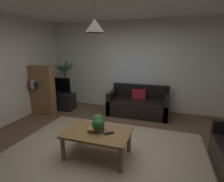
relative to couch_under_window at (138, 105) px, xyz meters
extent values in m
cube|color=brown|center=(-0.24, -1.97, -0.28)|extent=(5.45, 4.89, 0.02)
cube|color=tan|center=(-0.24, -2.17, -0.27)|extent=(3.54, 2.69, 0.01)
cube|color=silver|center=(-0.24, 0.50, 1.05)|extent=(5.57, 0.06, 2.65)
cube|color=white|center=(-0.33, 0.47, 0.90)|extent=(1.23, 0.01, 1.01)
cube|color=black|center=(0.00, -0.04, -0.06)|extent=(1.66, 0.82, 0.42)
cube|color=black|center=(0.00, 0.31, 0.35)|extent=(1.66, 0.12, 0.40)
cube|color=black|center=(-0.77, -0.04, 0.05)|extent=(0.12, 0.82, 0.64)
cube|color=black|center=(0.77, -0.04, 0.05)|extent=(0.12, 0.82, 0.64)
cube|color=maroon|center=(-0.02, 0.13, 0.29)|extent=(0.41, 0.15, 0.28)
cube|color=olive|center=(-0.33, -2.25, 0.16)|extent=(1.12, 0.70, 0.04)
cylinder|color=olive|center=(-0.82, -2.54, -0.07)|extent=(0.07, 0.07, 0.41)
cylinder|color=olive|center=(0.17, -2.54, -0.07)|extent=(0.07, 0.07, 0.41)
cylinder|color=olive|center=(-0.82, -1.96, -0.07)|extent=(0.07, 0.07, 0.41)
cylinder|color=olive|center=(0.17, -1.96, -0.07)|extent=(0.07, 0.07, 0.41)
cube|color=#B22D2D|center=(-0.41, -2.28, 0.19)|extent=(0.13, 0.11, 0.03)
cube|color=#387247|center=(-0.42, -2.28, 0.21)|extent=(0.12, 0.09, 0.02)
cube|color=gold|center=(-0.40, -2.28, 0.24)|extent=(0.13, 0.12, 0.03)
cube|color=black|center=(-0.10, -2.24, 0.19)|extent=(0.15, 0.14, 0.02)
cylinder|color=#4C4C51|center=(-0.30, -2.22, 0.22)|extent=(0.18, 0.18, 0.08)
sphere|color=#2D6B33|center=(-0.30, -2.24, 0.33)|extent=(0.22, 0.22, 0.22)
sphere|color=#2D6B33|center=(-0.32, -2.21, 0.38)|extent=(0.19, 0.19, 0.19)
cube|color=black|center=(-2.42, -0.28, -0.02)|extent=(0.90, 0.44, 0.50)
cube|color=black|center=(-2.42, -0.30, 0.50)|extent=(0.79, 0.05, 0.44)
cube|color=black|center=(-2.42, -0.32, 0.50)|extent=(0.75, 0.00, 0.40)
cube|color=black|center=(-2.42, -0.30, 0.25)|extent=(0.24, 0.16, 0.04)
cylinder|color=beige|center=(-2.48, 0.15, -0.12)|extent=(0.32, 0.32, 0.30)
cylinder|color=brown|center=(-2.48, 0.15, 0.47)|extent=(0.05, 0.05, 0.89)
cone|color=#2D6B33|center=(-2.29, 0.15, 1.04)|extent=(0.43, 0.10, 0.34)
cone|color=#2D6B33|center=(-2.36, 0.32, 0.99)|extent=(0.29, 0.42, 0.32)
cone|color=#2D6B33|center=(-2.55, 0.37, 1.06)|extent=(0.22, 0.50, 0.42)
cone|color=#2D6B33|center=(-2.65, 0.27, 0.99)|extent=(0.40, 0.37, 0.31)
cone|color=#2D6B33|center=(-2.65, 0.07, 0.97)|extent=(0.40, 0.29, 0.24)
cone|color=#2D6B33|center=(-2.50, -0.04, 1.02)|extent=(0.14, 0.43, 0.32)
cone|color=#2D6B33|center=(-2.33, 0.01, 1.07)|extent=(0.37, 0.39, 0.44)
cube|color=olive|center=(-2.60, -0.81, 0.43)|extent=(0.70, 0.22, 1.40)
cube|color=#72387F|center=(-2.88, -0.93, 0.60)|extent=(0.03, 0.16, 0.22)
cube|color=#B22D2D|center=(-2.85, -0.93, 0.59)|extent=(0.03, 0.16, 0.18)
cube|color=#99663F|center=(-2.81, -0.93, 0.59)|extent=(0.03, 0.16, 0.20)
cube|color=beige|center=(-2.78, -0.93, 0.61)|extent=(0.04, 0.16, 0.23)
cube|color=beige|center=(-2.74, -0.93, 0.60)|extent=(0.03, 0.16, 0.21)
cube|color=#2D4C8C|center=(-2.70, -0.93, 0.60)|extent=(0.04, 0.16, 0.20)
cube|color=black|center=(-2.66, -0.93, 0.59)|extent=(0.03, 0.16, 0.19)
cylinder|color=black|center=(-0.33, -2.25, 2.19)|extent=(0.01, 0.01, 0.39)
cone|color=#4C4742|center=(-0.33, -2.25, 1.89)|extent=(0.29, 0.29, 0.20)
camera|label=1|loc=(0.77, -4.76, 1.55)|focal=27.95mm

